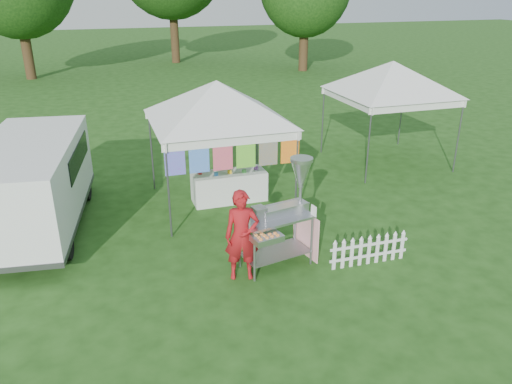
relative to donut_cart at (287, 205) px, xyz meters
name	(u,v)px	position (x,y,z in m)	size (l,w,h in m)	color
ground	(266,275)	(-0.50, -0.31, -1.21)	(120.00, 120.00, 0.00)	#1F4513
canopy_main	(216,81)	(-0.50, 3.18, 1.77)	(4.24, 4.24, 3.45)	#59595E
canopy_right	(394,61)	(5.00, 4.69, 1.78)	(4.24, 4.24, 3.45)	#59595E
donut_cart	(287,205)	(0.00, 0.00, 0.00)	(1.51, 1.27, 2.06)	gray
vendor	(242,236)	(-0.93, -0.23, -0.36)	(0.62, 0.41, 1.70)	#A21318
cargo_van	(33,182)	(-4.63, 3.17, -0.16)	(2.46, 4.89, 1.95)	white
picket_fence	(369,251)	(1.49, -0.54, -0.93)	(1.62, 0.06, 0.56)	white
display_table	(229,186)	(-0.24, 3.27, -0.84)	(1.80, 0.70, 0.74)	white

